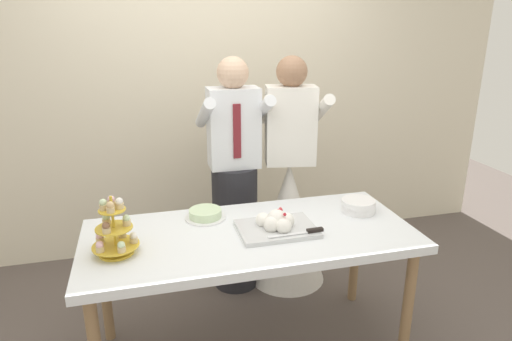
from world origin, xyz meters
name	(u,v)px	position (x,y,z in m)	size (l,w,h in m)	color
rear_wall	(205,76)	(0.00, 1.48, 1.45)	(5.20, 0.10, 2.90)	beige
dessert_table	(250,244)	(0.00, 0.00, 0.70)	(1.80, 0.80, 0.78)	silver
cupcake_stand	(114,232)	(-0.70, -0.07, 0.89)	(0.23, 0.23, 0.31)	gold
main_cake_tray	(277,224)	(0.15, -0.02, 0.81)	(0.44, 0.31, 0.12)	silver
plate_stack	(358,206)	(0.70, 0.10, 0.81)	(0.21, 0.21, 0.08)	white
round_cake	(205,214)	(-0.21, 0.24, 0.80)	(0.24, 0.24, 0.06)	white
person_groom	(235,190)	(0.07, 0.73, 0.75)	(0.46, 0.49, 1.66)	#232328
person_bride	(289,207)	(0.46, 0.71, 0.58)	(0.57, 0.56, 1.66)	white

